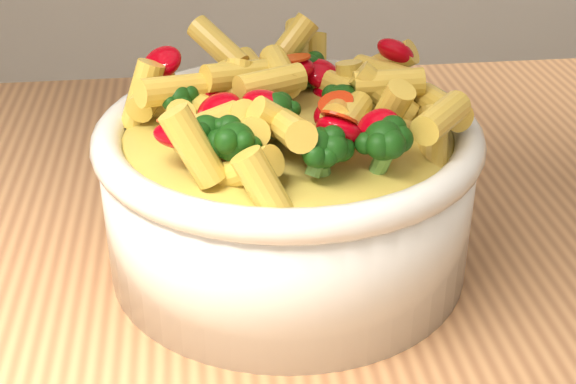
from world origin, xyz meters
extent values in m
cube|color=tan|center=(0.00, 0.00, 0.88)|extent=(1.20, 0.80, 0.04)
cylinder|color=silver|center=(-0.12, 0.01, 0.95)|extent=(0.26, 0.26, 0.10)
ellipsoid|color=silver|center=(-0.12, 0.01, 0.92)|extent=(0.24, 0.24, 0.04)
torus|color=silver|center=(-0.12, 0.01, 1.00)|extent=(0.27, 0.27, 0.02)
ellipsoid|color=gold|center=(-0.12, 0.01, 1.00)|extent=(0.23, 0.23, 0.03)
camera|label=1|loc=(-0.18, -0.49, 1.23)|focal=50.00mm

